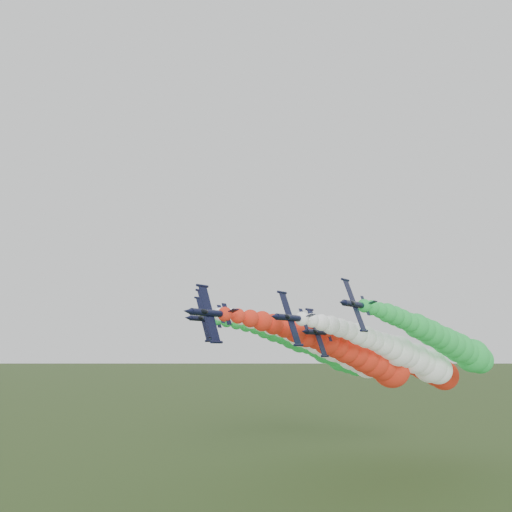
{
  "coord_description": "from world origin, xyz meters",
  "views": [
    {
      "loc": [
        58.42,
        -76.82,
        32.11
      ],
      "look_at": [
        0.05,
        2.64,
        50.17
      ],
      "focal_mm": 35.0,
      "sensor_mm": 36.0,
      "label": 1
    }
  ],
  "objects_px": {
    "jet_inner_right": "(407,355)",
    "jet_outer_left": "(322,350)",
    "jet_outer_right": "(450,344)",
    "jet_trail": "(416,363)",
    "jet_lead": "(357,355)",
    "jet_inner_left": "(335,349)"
  },
  "relations": [
    {
      "from": "jet_inner_left",
      "to": "jet_trail",
      "type": "relative_size",
      "value": 1.0
    },
    {
      "from": "jet_inner_left",
      "to": "jet_trail",
      "type": "height_order",
      "value": "jet_inner_left"
    },
    {
      "from": "jet_inner_left",
      "to": "jet_outer_left",
      "type": "relative_size",
      "value": 1.01
    },
    {
      "from": "jet_lead",
      "to": "jet_outer_left",
      "type": "distance_m",
      "value": 26.06
    },
    {
      "from": "jet_outer_left",
      "to": "jet_trail",
      "type": "distance_m",
      "value": 26.09
    },
    {
      "from": "jet_lead",
      "to": "jet_inner_left",
      "type": "xyz_separation_m",
      "value": [
        -12.16,
        11.84,
        1.37
      ]
    },
    {
      "from": "jet_inner_right",
      "to": "jet_trail",
      "type": "relative_size",
      "value": 0.99
    },
    {
      "from": "jet_outer_right",
      "to": "jet_inner_right",
      "type": "bearing_deg",
      "value": -139.2
    },
    {
      "from": "jet_lead",
      "to": "jet_outer_right",
      "type": "bearing_deg",
      "value": 51.34
    },
    {
      "from": "jet_inner_left",
      "to": "jet_trail",
      "type": "bearing_deg",
      "value": 43.11
    },
    {
      "from": "jet_inner_left",
      "to": "jet_trail",
      "type": "distance_m",
      "value": 23.44
    },
    {
      "from": "jet_inner_right",
      "to": "jet_outer_left",
      "type": "relative_size",
      "value": 1.0
    },
    {
      "from": "jet_outer_right",
      "to": "jet_lead",
      "type": "bearing_deg",
      "value": -128.66
    },
    {
      "from": "jet_outer_left",
      "to": "jet_lead",
      "type": "bearing_deg",
      "value": -42.7
    },
    {
      "from": "jet_inner_right",
      "to": "jet_trail",
      "type": "bearing_deg",
      "value": 100.64
    },
    {
      "from": "jet_lead",
      "to": "jet_trail",
      "type": "distance_m",
      "value": 28.15
    },
    {
      "from": "jet_outer_left",
      "to": "jet_outer_right",
      "type": "bearing_deg",
      "value": 4.14
    },
    {
      "from": "jet_outer_right",
      "to": "jet_trail",
      "type": "relative_size",
      "value": 0.99
    },
    {
      "from": "jet_outer_left",
      "to": "jet_inner_right",
      "type": "bearing_deg",
      "value": -10.44
    },
    {
      "from": "jet_inner_left",
      "to": "jet_inner_right",
      "type": "xyz_separation_m",
      "value": [
        19.68,
        0.92,
        -1.6
      ]
    },
    {
      "from": "jet_inner_left",
      "to": "jet_inner_right",
      "type": "bearing_deg",
      "value": 2.67
    },
    {
      "from": "jet_inner_left",
      "to": "jet_inner_right",
      "type": "relative_size",
      "value": 1.01
    }
  ]
}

